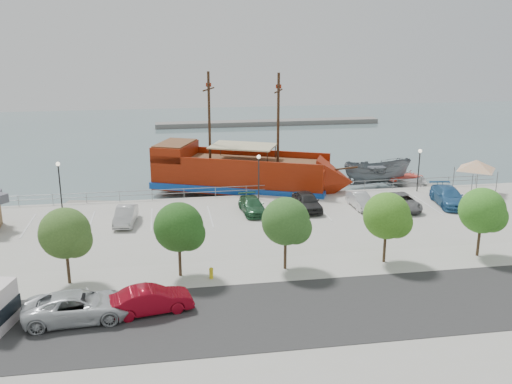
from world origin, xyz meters
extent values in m
plane|color=slate|center=(0.00, 0.00, -1.00)|extent=(160.00, 160.00, 0.00)
cube|color=#ABA99B|center=(0.00, -21.00, -0.60)|extent=(100.00, 58.00, 1.20)
cube|color=#2D2D2D|center=(0.00, -16.00, 0.01)|extent=(100.00, 8.00, 0.04)
cube|color=#ADA89E|center=(0.00, -10.00, 0.01)|extent=(100.00, 4.00, 0.05)
cylinder|color=gray|center=(0.00, 7.80, 0.95)|extent=(50.00, 0.06, 0.06)
cylinder|color=gray|center=(0.00, 7.80, 0.55)|extent=(50.00, 0.06, 0.06)
cube|color=slate|center=(10.00, 55.00, -0.60)|extent=(40.00, 3.00, 0.80)
cube|color=maroon|center=(-0.99, 11.55, 1.09)|extent=(18.32, 12.02, 2.86)
cube|color=#1043A2|center=(-0.99, 11.55, 0.15)|extent=(18.75, 12.46, 0.66)
cone|color=maroon|center=(7.89, 7.71, 1.09)|extent=(5.32, 6.24, 5.27)
cube|color=maroon|center=(-7.54, 14.39, 3.29)|extent=(5.21, 6.35, 1.54)
cube|color=brown|center=(-7.54, 14.39, 4.11)|extent=(4.83, 5.86, 0.13)
cube|color=brown|center=(-0.48, 11.34, 2.57)|extent=(15.03, 10.11, 0.16)
cube|color=maroon|center=(0.06, 13.97, 2.90)|extent=(16.22, 7.18, 0.77)
cube|color=maroon|center=(-2.03, 9.13, 2.90)|extent=(16.22, 7.18, 0.77)
cylinder|color=#382111|center=(2.54, 10.03, 7.02)|extent=(0.35, 0.35, 9.01)
cylinder|color=#382111|center=(-4.01, 12.86, 7.02)|extent=(0.35, 0.35, 9.01)
cylinder|color=#382111|center=(2.54, 10.03, 9.77)|extent=(1.45, 3.09, 0.15)
cylinder|color=#382111|center=(-4.01, 12.86, 9.77)|extent=(1.45, 3.09, 0.15)
cube|color=beige|center=(-0.78, 11.47, 4.16)|extent=(7.51, 6.36, 0.13)
cylinder|color=#382111|center=(8.60, 7.41, 2.41)|extent=(2.58, 1.25, 0.65)
imported|color=slate|center=(13.90, 11.99, 0.42)|extent=(7.51, 3.27, 2.84)
imported|color=silver|center=(16.82, 11.68, -0.22)|extent=(7.18, 8.70, 1.56)
cube|color=gray|center=(-14.71, 9.20, -0.79)|extent=(7.68, 3.71, 0.42)
cube|color=slate|center=(6.97, 9.20, -0.82)|extent=(6.45, 2.82, 0.36)
cube|color=gray|center=(16.93, 9.20, -0.80)|extent=(7.12, 4.30, 0.39)
cylinder|color=slate|center=(19.69, 6.30, 1.20)|extent=(0.09, 0.09, 2.40)
cylinder|color=slate|center=(22.50, 6.68, 1.20)|extent=(0.09, 0.09, 2.40)
cylinder|color=slate|center=(20.08, 3.49, 1.20)|extent=(0.09, 0.09, 2.40)
cylinder|color=slate|center=(22.89, 3.88, 1.20)|extent=(0.09, 0.09, 2.40)
pyramid|color=silver|center=(21.29, 5.09, 3.32)|extent=(5.16, 5.16, 0.98)
imported|color=silver|center=(-13.77, -14.97, 0.82)|extent=(6.06, 3.11, 1.64)
imported|color=maroon|center=(-9.80, -14.74, 0.77)|extent=(4.90, 2.48, 1.54)
cylinder|color=gold|center=(-6.04, -10.80, 0.32)|extent=(0.26, 0.26, 0.64)
sphere|color=gold|center=(-6.04, -10.80, 0.66)|extent=(0.28, 0.28, 0.28)
cylinder|color=black|center=(-18.00, 6.50, 2.00)|extent=(0.12, 0.12, 4.00)
sphere|color=#FFF2CC|center=(-18.00, 6.50, 4.10)|extent=(0.36, 0.36, 0.36)
cylinder|color=black|center=(0.00, 6.50, 2.00)|extent=(0.12, 0.12, 4.00)
sphere|color=#FFF2CC|center=(0.00, 6.50, 4.10)|extent=(0.36, 0.36, 0.36)
cylinder|color=black|center=(16.00, 6.50, 2.00)|extent=(0.12, 0.12, 4.00)
sphere|color=#FFF2CC|center=(16.00, 6.50, 4.10)|extent=(0.36, 0.36, 0.36)
cylinder|color=#473321|center=(-15.00, -10.00, 1.10)|extent=(0.20, 0.20, 2.20)
sphere|color=#365721|center=(-15.00, -10.00, 3.40)|extent=(3.20, 3.20, 3.20)
sphere|color=#365721|center=(-14.40, -10.30, 3.00)|extent=(2.20, 2.20, 2.20)
cylinder|color=#473321|center=(-8.00, -10.00, 1.10)|extent=(0.20, 0.20, 2.20)
sphere|color=#204916|center=(-8.00, -10.00, 3.40)|extent=(3.20, 3.20, 3.20)
sphere|color=#204916|center=(-7.40, -10.30, 3.00)|extent=(2.20, 2.20, 2.20)
cylinder|color=#473321|center=(-1.00, -10.00, 1.10)|extent=(0.20, 0.20, 2.20)
sphere|color=#2D5620|center=(-1.00, -10.00, 3.40)|extent=(3.20, 3.20, 3.20)
sphere|color=#2D5620|center=(-0.40, -10.30, 3.00)|extent=(2.20, 2.20, 2.20)
cylinder|color=#473321|center=(6.00, -10.00, 1.10)|extent=(0.20, 0.20, 2.20)
sphere|color=#3B731D|center=(6.00, -10.00, 3.40)|extent=(3.20, 3.20, 3.20)
sphere|color=#3B731D|center=(6.60, -10.30, 3.00)|extent=(2.20, 2.20, 2.20)
cylinder|color=#473321|center=(13.00, -10.00, 1.10)|extent=(0.20, 0.20, 2.20)
sphere|color=#357520|center=(13.00, -10.00, 3.40)|extent=(3.20, 3.20, 3.20)
sphere|color=#357520|center=(13.60, -10.30, 3.00)|extent=(2.20, 2.20, 2.20)
imported|color=#B6B6B6|center=(-12.08, 1.20, 0.72)|extent=(1.96, 4.49, 1.44)
imported|color=#285B37|center=(-1.27, 2.41, 0.67)|extent=(2.19, 4.71, 1.33)
imported|color=#252525|center=(3.68, 2.45, 0.79)|extent=(2.13, 4.75, 1.59)
imported|color=silver|center=(8.61, 2.32, 0.67)|extent=(1.53, 4.11, 1.34)
imported|color=slate|center=(12.26, 1.37, 0.67)|extent=(2.26, 4.82, 1.33)
imported|color=#2D669B|center=(16.85, 1.79, 0.81)|extent=(3.03, 5.82, 1.61)
camera|label=1|loc=(-8.71, -44.70, 15.58)|focal=40.00mm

